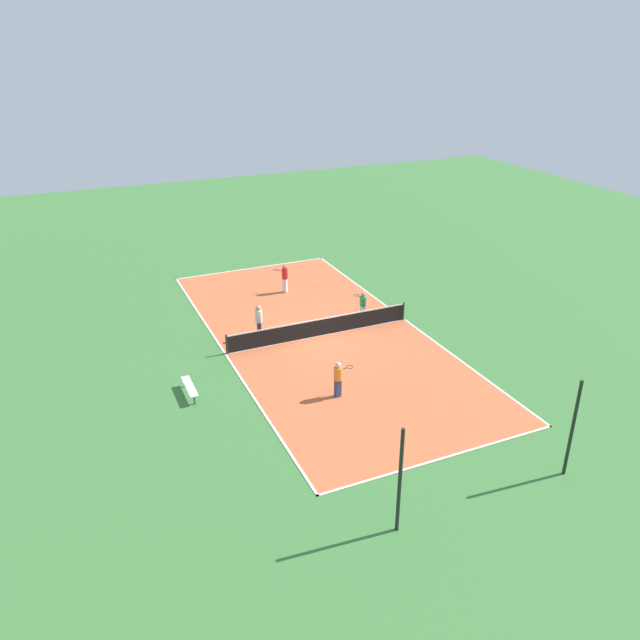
# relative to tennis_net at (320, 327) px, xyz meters

# --- Properties ---
(ground_plane) EXTENTS (80.00, 80.00, 0.00)m
(ground_plane) POSITION_rel_tennis_net_xyz_m (0.00, 0.00, -0.53)
(ground_plane) COLOR #3D7538
(court_surface) EXTENTS (10.13, 22.37, 0.02)m
(court_surface) POSITION_rel_tennis_net_xyz_m (0.00, 0.00, -0.52)
(court_surface) COLOR #C66038
(court_surface) RESTS_ON ground_plane
(tennis_net) EXTENTS (9.93, 0.10, 0.99)m
(tennis_net) POSITION_rel_tennis_net_xyz_m (0.00, 0.00, 0.00)
(tennis_net) COLOR black
(tennis_net) RESTS_ON court_surface
(bench) EXTENTS (0.36, 1.86, 0.45)m
(bench) POSITION_rel_tennis_net_xyz_m (7.42, 3.04, -0.13)
(bench) COLOR silver
(bench) RESTS_ON ground_plane
(player_near_white) EXTENTS (0.43, 0.43, 1.80)m
(player_near_white) POSITION_rel_tennis_net_xyz_m (2.93, -0.99, 0.54)
(player_near_white) COLOR #4C4C51
(player_near_white) RESTS_ON court_surface
(player_far_green) EXTENTS (0.49, 0.98, 1.52)m
(player_far_green) POSITION_rel_tennis_net_xyz_m (-2.98, -1.03, 0.36)
(player_far_green) COLOR white
(player_far_green) RESTS_ON court_surface
(player_coach_red) EXTENTS (0.86, 0.92, 1.72)m
(player_coach_red) POSITION_rel_tennis_net_xyz_m (-0.50, -6.32, 0.49)
(player_coach_red) COLOR white
(player_coach_red) RESTS_ON court_surface
(player_center_orange) EXTENTS (0.97, 0.46, 1.63)m
(player_center_orange) POSITION_rel_tennis_net_xyz_m (1.69, 5.70, 0.43)
(player_center_orange) COLOR navy
(player_center_orange) RESTS_ON court_surface
(tennis_ball_left_sideline) EXTENTS (0.07, 0.07, 0.07)m
(tennis_ball_left_sideline) POSITION_rel_tennis_net_xyz_m (-2.70, -6.33, -0.47)
(tennis_ball_left_sideline) COLOR #CCE033
(tennis_ball_left_sideline) RESTS_ON court_surface
(tennis_ball_midcourt) EXTENTS (0.07, 0.07, 0.07)m
(tennis_ball_midcourt) POSITION_rel_tennis_net_xyz_m (0.41, -6.91, -0.47)
(tennis_ball_midcourt) COLOR #CCE033
(tennis_ball_midcourt) RESTS_ON court_surface
(fence_post_back_left) EXTENTS (0.12, 0.12, 3.76)m
(fence_post_back_left) POSITION_rel_tennis_net_xyz_m (-3.38, 13.57, 1.35)
(fence_post_back_left) COLOR black
(fence_post_back_left) RESTS_ON ground_plane
(fence_post_back_right) EXTENTS (0.12, 0.12, 3.76)m
(fence_post_back_right) POSITION_rel_tennis_net_xyz_m (3.38, 13.57, 1.35)
(fence_post_back_right) COLOR black
(fence_post_back_right) RESTS_ON ground_plane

